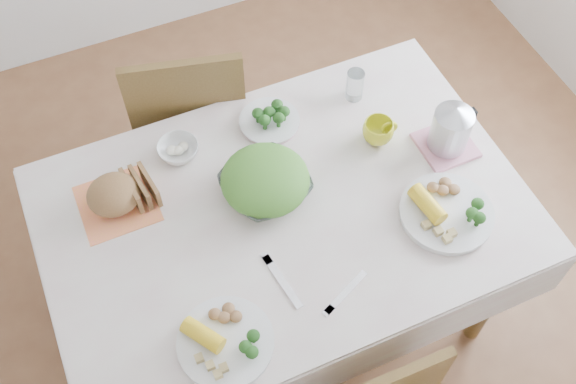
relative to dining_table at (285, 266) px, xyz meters
name	(u,v)px	position (x,y,z in m)	size (l,w,h in m)	color
floor	(285,308)	(0.00, 0.00, -0.38)	(3.60, 3.60, 0.00)	brown
dining_table	(285,266)	(0.00, 0.00, 0.00)	(1.40, 0.90, 0.75)	brown
tablecloth	(285,210)	(0.00, 0.00, 0.38)	(1.50, 1.00, 0.01)	beige
chair_far	(192,116)	(-0.09, 0.73, 0.09)	(0.43, 0.43, 0.96)	brown
salad_bowl	(265,186)	(-0.03, 0.09, 0.42)	(0.26, 0.26, 0.06)	white
dinner_plate_left	(226,343)	(-0.33, -0.34, 0.40)	(0.27, 0.27, 0.02)	white
dinner_plate_right	(446,213)	(0.45, -0.22, 0.40)	(0.29, 0.29, 0.02)	white
broccoli_plate	(269,121)	(0.09, 0.34, 0.40)	(0.21, 0.21, 0.02)	beige
napkin	(117,204)	(-0.48, 0.23, 0.39)	(0.23, 0.23, 0.00)	#FE8B51
bread_loaf	(113,194)	(-0.48, 0.23, 0.45)	(0.17, 0.16, 0.10)	brown
fruit_bowl	(178,150)	(-0.23, 0.34, 0.41)	(0.14, 0.14, 0.04)	white
yellow_mug	(378,132)	(0.39, 0.13, 0.43)	(0.10, 0.10, 0.08)	yellow
glass_tumbler	(355,84)	(0.41, 0.33, 0.45)	(0.06, 0.06, 0.12)	white
pink_tray	(446,145)	(0.59, 0.01, 0.40)	(0.18, 0.18, 0.01)	pink
electric_kettle	(452,123)	(0.59, 0.01, 0.51)	(0.13, 0.13, 0.18)	#B2B5BA
fork_left	(282,281)	(-0.11, -0.23, 0.39)	(0.02, 0.20, 0.00)	silver
knife	(346,292)	(0.05, -0.33, 0.39)	(0.02, 0.18, 0.00)	silver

